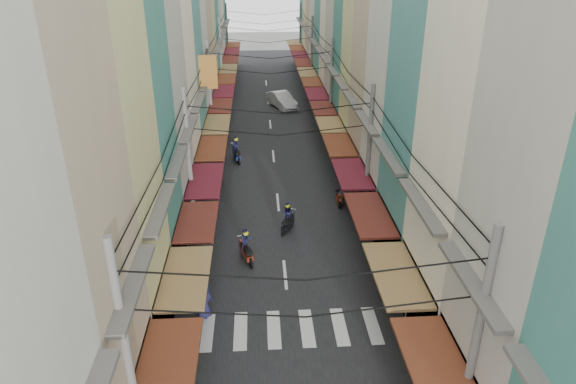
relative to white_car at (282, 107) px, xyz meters
name	(u,v)px	position (x,y,z in m)	size (l,w,h in m)	color
ground	(283,253)	(-1.36, -27.49, 0.00)	(160.00, 160.00, 0.00)	slate
road	(271,131)	(-1.36, -7.49, 0.01)	(10.00, 80.00, 0.02)	black
sidewalk_left	(196,133)	(-7.86, -7.49, 0.03)	(3.00, 80.00, 0.06)	slate
sidewalk_right	(344,130)	(5.14, -7.49, 0.03)	(3.00, 80.00, 0.06)	slate
crosswalk	(290,328)	(-1.36, -33.49, 0.03)	(7.55, 2.40, 0.01)	silver
building_row_left	(162,21)	(-9.28, -10.93, 9.78)	(7.80, 67.67, 23.70)	beige
building_row_right	(376,25)	(6.56, -11.05, 9.41)	(7.80, 68.98, 22.59)	#397E71
utility_poles	(272,68)	(-1.36, -12.48, 6.59)	(10.20, 66.13, 8.20)	slate
white_car	(282,107)	(0.00, 0.00, 0.00)	(5.42, 2.12, 1.91)	silver
bicycle	(389,226)	(4.93, -25.00, 0.00)	(0.64, 1.71, 1.18)	black
moving_scooters	(261,197)	(-2.39, -21.78, 0.56)	(7.03, 15.68, 1.97)	black
parked_scooters	(376,283)	(2.79, -31.10, 0.47)	(13.34, 14.94, 1.00)	black
pedestrians	(213,215)	(-5.12, -24.90, 1.04)	(12.98, 23.12, 2.16)	#28202A
market_umbrella	(457,271)	(5.84, -32.64, 2.02)	(2.18, 2.18, 2.30)	#B2B2B7
traffic_sign	(408,291)	(3.42, -33.76, 1.96)	(0.10, 0.59, 2.71)	slate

